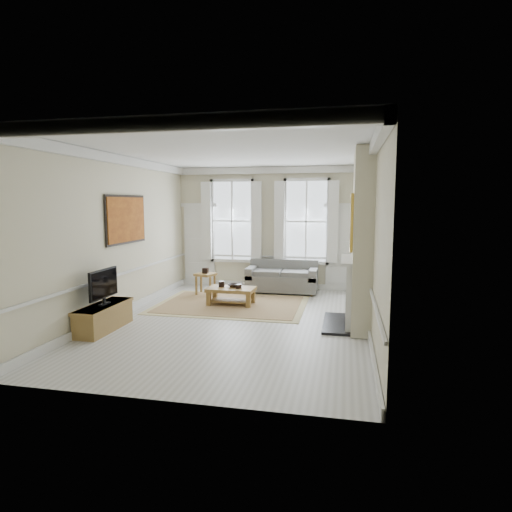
% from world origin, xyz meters
% --- Properties ---
extents(floor, '(7.20, 7.20, 0.00)m').
position_xyz_m(floor, '(0.00, 0.00, 0.00)').
color(floor, '#B7B5AD').
rests_on(floor, ground).
extents(ceiling, '(7.20, 7.20, 0.00)m').
position_xyz_m(ceiling, '(0.00, 0.00, 3.40)').
color(ceiling, white).
rests_on(ceiling, back_wall).
extents(back_wall, '(5.20, 0.00, 5.20)m').
position_xyz_m(back_wall, '(0.00, 3.60, 1.70)').
color(back_wall, beige).
rests_on(back_wall, floor).
extents(left_wall, '(0.00, 7.20, 7.20)m').
position_xyz_m(left_wall, '(-2.60, 0.00, 1.70)').
color(left_wall, beige).
rests_on(left_wall, floor).
extents(right_wall, '(0.00, 7.20, 7.20)m').
position_xyz_m(right_wall, '(2.60, 0.00, 1.70)').
color(right_wall, beige).
rests_on(right_wall, floor).
extents(window_left, '(1.26, 0.20, 2.20)m').
position_xyz_m(window_left, '(-1.05, 3.55, 1.90)').
color(window_left, '#B2BCC6').
rests_on(window_left, back_wall).
extents(window_right, '(1.26, 0.20, 2.20)m').
position_xyz_m(window_right, '(1.05, 3.55, 1.90)').
color(window_right, '#B2BCC6').
rests_on(window_right, back_wall).
extents(door_left, '(0.90, 0.08, 2.30)m').
position_xyz_m(door_left, '(-2.05, 3.56, 1.15)').
color(door_left, silver).
rests_on(door_left, floor).
extents(door_right, '(0.90, 0.08, 2.30)m').
position_xyz_m(door_right, '(2.05, 3.56, 1.15)').
color(door_right, silver).
rests_on(door_right, floor).
extents(painting, '(0.05, 1.66, 1.06)m').
position_xyz_m(painting, '(-2.56, 0.30, 2.05)').
color(painting, '#B8651F').
rests_on(painting, left_wall).
extents(chimney_breast, '(0.35, 1.70, 3.38)m').
position_xyz_m(chimney_breast, '(2.43, 0.20, 1.70)').
color(chimney_breast, beige).
rests_on(chimney_breast, floor).
extents(hearth, '(0.55, 1.50, 0.05)m').
position_xyz_m(hearth, '(2.00, 0.20, 0.03)').
color(hearth, black).
rests_on(hearth, floor).
extents(fireplace, '(0.21, 1.45, 1.33)m').
position_xyz_m(fireplace, '(2.20, 0.20, 0.73)').
color(fireplace, silver).
rests_on(fireplace, floor).
extents(mirror, '(0.06, 1.26, 1.06)m').
position_xyz_m(mirror, '(2.21, 0.20, 2.05)').
color(mirror, gold).
rests_on(mirror, chimney_breast).
extents(sofa, '(1.88, 0.91, 0.87)m').
position_xyz_m(sofa, '(0.47, 3.11, 0.36)').
color(sofa, '#61615E').
rests_on(sofa, floor).
extents(side_table, '(0.57, 0.57, 0.56)m').
position_xyz_m(side_table, '(-1.48, 2.38, 0.46)').
color(side_table, brown).
rests_on(side_table, floor).
extents(rug, '(3.50, 2.60, 0.02)m').
position_xyz_m(rug, '(-0.51, 1.37, 0.01)').
color(rug, olive).
rests_on(rug, floor).
extents(coffee_table, '(1.12, 0.67, 0.42)m').
position_xyz_m(coffee_table, '(-0.51, 1.37, 0.34)').
color(coffee_table, brown).
rests_on(coffee_table, rug).
extents(ceramic_pot_a, '(0.14, 0.14, 0.14)m').
position_xyz_m(ceramic_pot_a, '(-0.76, 1.42, 0.49)').
color(ceramic_pot_a, black).
rests_on(ceramic_pot_a, coffee_table).
extents(ceramic_pot_b, '(0.14, 0.14, 0.10)m').
position_xyz_m(ceramic_pot_b, '(-0.31, 1.32, 0.47)').
color(ceramic_pot_b, black).
rests_on(ceramic_pot_b, coffee_table).
extents(bowl, '(0.31, 0.31, 0.07)m').
position_xyz_m(bowl, '(-0.46, 1.47, 0.45)').
color(bowl, black).
rests_on(bowl, coffee_table).
extents(tv_stand, '(0.45, 1.39, 0.50)m').
position_xyz_m(tv_stand, '(-2.34, -1.09, 0.25)').
color(tv_stand, brown).
rests_on(tv_stand, floor).
extents(tv, '(0.08, 0.90, 0.68)m').
position_xyz_m(tv, '(-2.32, -1.09, 0.89)').
color(tv, black).
rests_on(tv, tv_stand).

